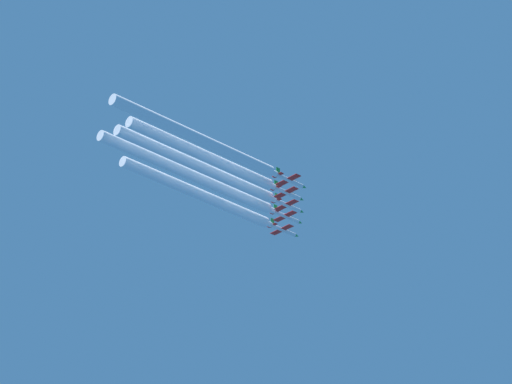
{
  "coord_description": "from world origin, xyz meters",
  "views": [
    {
      "loc": [
        292.26,
        -286.85,
        1.41
      ],
      "look_at": [
        -0.06,
        -13.22,
        216.23
      ],
      "focal_mm": 102.11,
      "sensor_mm": 36.0,
      "label": 1
    }
  ],
  "objects_px": {
    "jet_fifth_echelon": "(290,181)",
    "jet_lead": "(284,230)",
    "jet_second_echelon": "(287,217)",
    "jet_fourth_echelon": "(288,193)",
    "jet_third_echelon": "(288,206)"
  },
  "relations": [
    {
      "from": "jet_fifth_echelon",
      "to": "jet_lead",
      "type": "bearing_deg",
      "value": 138.6
    },
    {
      "from": "jet_second_echelon",
      "to": "jet_lead",
      "type": "bearing_deg",
      "value": 141.59
    },
    {
      "from": "jet_second_echelon",
      "to": "jet_fourth_echelon",
      "type": "relative_size",
      "value": 1.0
    },
    {
      "from": "jet_lead",
      "to": "jet_fifth_echelon",
      "type": "bearing_deg",
      "value": -41.4
    },
    {
      "from": "jet_fourth_echelon",
      "to": "jet_second_echelon",
      "type": "bearing_deg",
      "value": 136.64
    },
    {
      "from": "jet_second_echelon",
      "to": "jet_third_echelon",
      "type": "bearing_deg",
      "value": -41.74
    },
    {
      "from": "jet_third_echelon",
      "to": "jet_fourth_echelon",
      "type": "relative_size",
      "value": 1.0
    },
    {
      "from": "jet_third_echelon",
      "to": "jet_fifth_echelon",
      "type": "relative_size",
      "value": 1.0
    },
    {
      "from": "jet_lead",
      "to": "jet_third_echelon",
      "type": "xyz_separation_m",
      "value": [
        15.69,
        -13.18,
        -1.56
      ]
    },
    {
      "from": "jet_lead",
      "to": "jet_second_echelon",
      "type": "height_order",
      "value": "jet_lead"
    },
    {
      "from": "jet_lead",
      "to": "jet_third_echelon",
      "type": "height_order",
      "value": "jet_lead"
    },
    {
      "from": "jet_lead",
      "to": "jet_third_echelon",
      "type": "distance_m",
      "value": 20.55
    },
    {
      "from": "jet_second_echelon",
      "to": "jet_fourth_echelon",
      "type": "distance_m",
      "value": 20.38
    },
    {
      "from": "jet_second_echelon",
      "to": "jet_third_echelon",
      "type": "relative_size",
      "value": 1.0
    },
    {
      "from": "jet_lead",
      "to": "jet_fourth_echelon",
      "type": "xyz_separation_m",
      "value": [
        22.99,
        -20.46,
        -2.55
      ]
    }
  ]
}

